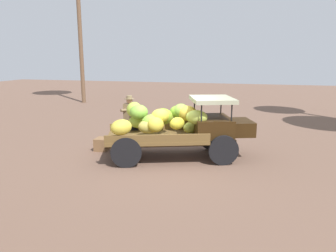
# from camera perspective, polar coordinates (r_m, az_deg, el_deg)

# --- Properties ---
(ground_plane) EXTENTS (60.00, 60.00, 0.00)m
(ground_plane) POSITION_cam_1_polar(r_m,az_deg,el_deg) (9.81, 0.81, -6.03)
(ground_plane) COLOR brown
(truck) EXTENTS (4.66, 2.94, 1.88)m
(truck) POSITION_cam_1_polar(r_m,az_deg,el_deg) (9.79, 2.34, -0.02)
(truck) COLOR #321F0B
(truck) RESTS_ON ground
(farmer) EXTENTS (0.53, 0.47, 1.78)m
(farmer) POSITION_cam_1_polar(r_m,az_deg,el_deg) (11.21, -6.88, 1.58)
(farmer) COLOR olive
(farmer) RESTS_ON ground
(wooden_crate) EXTENTS (0.44, 0.52, 0.42)m
(wooden_crate) POSITION_cam_1_polar(r_m,az_deg,el_deg) (10.96, -11.76, -3.20)
(wooden_crate) COLOR brown
(wooden_crate) RESTS_ON ground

